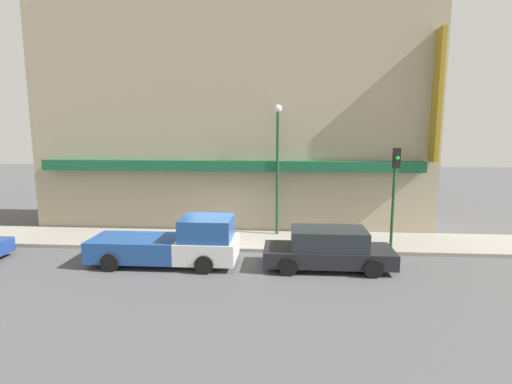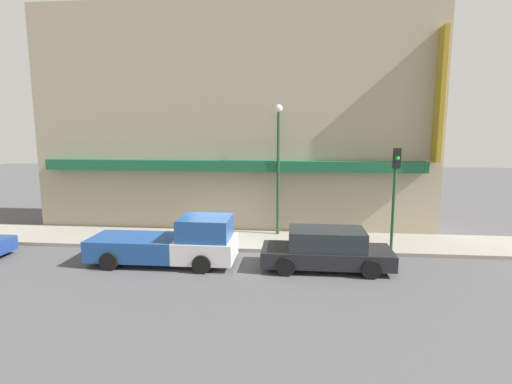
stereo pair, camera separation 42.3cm
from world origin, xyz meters
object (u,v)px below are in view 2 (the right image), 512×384
at_px(parked_car, 326,250).
at_px(fire_hydrant, 346,239).
at_px(traffic_light, 395,181).
at_px(pickup_truck, 173,243).
at_px(street_lamp, 278,155).

distance_m(parked_car, fire_hydrant, 2.71).
xyz_separation_m(parked_car, traffic_light, (2.82, 2.06, 2.29)).
bearing_deg(pickup_truck, parked_car, 0.21).
relative_size(pickup_truck, parked_car, 1.17).
bearing_deg(traffic_light, fire_hydrant, 166.55).
relative_size(fire_hydrant, street_lamp, 0.10).
distance_m(parked_car, street_lamp, 5.59).
bearing_deg(street_lamp, pickup_truck, -132.26).
distance_m(street_lamp, traffic_light, 5.30).
bearing_deg(parked_car, traffic_light, 36.07).
xyz_separation_m(pickup_truck, parked_car, (5.75, 0.00, -0.08)).
bearing_deg(street_lamp, parked_car, -64.82).
relative_size(street_lamp, traffic_light, 1.44).
height_order(pickup_truck, parked_car, pickup_truck).
xyz_separation_m(parked_car, fire_hydrant, (1.03, 2.49, -0.27)).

